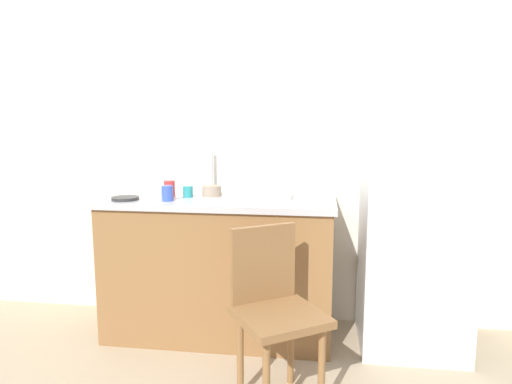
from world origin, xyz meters
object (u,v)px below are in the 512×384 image
at_px(hotplate, 125,198).
at_px(dish_tray, 270,194).
at_px(cup_blue, 167,193).
at_px(cup_teal, 188,192).
at_px(terracotta_bowl, 212,191).
at_px(chair, 274,306).
at_px(refrigerator, 413,250).
at_px(cup_red, 169,189).

bearing_deg(hotplate, dish_tray, 13.25).
bearing_deg(cup_blue, cup_teal, 61.64).
xyz_separation_m(terracotta_bowl, cup_blue, (-0.23, -0.23, 0.01)).
xyz_separation_m(chair, terracotta_bowl, (-0.50, 0.76, 0.46)).
relative_size(refrigerator, terracotta_bowl, 9.67).
xyz_separation_m(cup_teal, cup_blue, (-0.09, -0.16, 0.01)).
relative_size(chair, cup_red, 8.39).
relative_size(hotplate, cup_teal, 2.35).
height_order(chair, terracotta_bowl, terracotta_bowl).
height_order(dish_tray, cup_blue, cup_blue).
xyz_separation_m(dish_tray, terracotta_bowl, (-0.40, 0.02, 0.01)).
bearing_deg(dish_tray, chair, -82.17).
bearing_deg(hotplate, refrigerator, 5.52).
bearing_deg(cup_red, terracotta_bowl, 14.13).
height_order(hotplate, cup_red, cup_red).
height_order(refrigerator, cup_red, refrigerator).
bearing_deg(chair, cup_teal, 99.34).
xyz_separation_m(refrigerator, terracotta_bowl, (-1.30, 0.06, 0.34)).
relative_size(refrigerator, dish_tray, 4.46).
distance_m(refrigerator, cup_teal, 1.48).
height_order(refrigerator, cup_blue, refrigerator).
xyz_separation_m(dish_tray, cup_blue, (-0.63, -0.21, 0.02)).
xyz_separation_m(chair, cup_red, (-0.77, 0.69, 0.48)).
relative_size(chair, dish_tray, 3.18).
xyz_separation_m(dish_tray, hotplate, (-0.90, -0.21, -0.02)).
bearing_deg(cup_blue, hotplate, -178.74).
xyz_separation_m(cup_teal, cup_red, (-0.12, -0.00, 0.02)).
height_order(refrigerator, chair, refrigerator).
bearing_deg(refrigerator, cup_blue, -173.71).
bearing_deg(chair, refrigerator, 8.01).
height_order(cup_teal, cup_red, cup_red).
xyz_separation_m(refrigerator, hotplate, (-1.80, -0.17, 0.31)).
xyz_separation_m(hotplate, cup_red, (0.24, 0.16, 0.04)).
height_order(dish_tray, hotplate, dish_tray).
distance_m(chair, dish_tray, 0.88).
relative_size(chair, terracotta_bowl, 6.90).
relative_size(chair, hotplate, 5.24).
height_order(chair, cup_blue, cup_blue).
bearing_deg(terracotta_bowl, cup_teal, -155.28).
height_order(chair, dish_tray, dish_tray).
xyz_separation_m(chair, cup_blue, (-0.73, 0.54, 0.48)).
distance_m(chair, cup_teal, 1.05).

